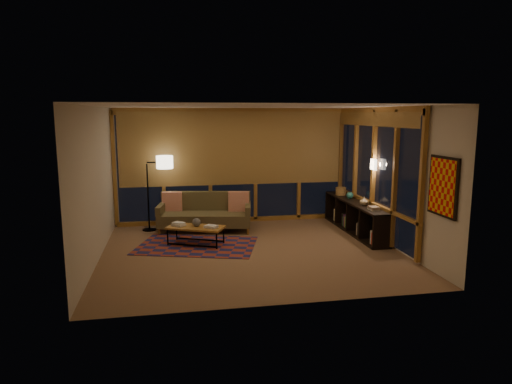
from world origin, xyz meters
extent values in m
cube|color=#7B654E|center=(0.00, 0.00, 0.00)|extent=(5.50, 5.00, 0.01)
cube|color=white|center=(0.00, 0.00, 2.70)|extent=(5.50, 5.00, 0.01)
cube|color=beige|center=(0.00, 2.50, 1.35)|extent=(5.50, 0.01, 2.70)
cube|color=beige|center=(0.00, -2.50, 1.35)|extent=(5.50, 0.01, 2.70)
cube|color=beige|center=(-2.75, 0.00, 1.35)|extent=(0.01, 5.00, 2.70)
cube|color=beige|center=(2.75, 0.00, 1.35)|extent=(0.01, 5.00, 2.70)
cube|color=maroon|center=(-0.99, 0.55, 0.01)|extent=(2.60, 2.09, 0.01)
sphere|color=black|center=(-0.98, 0.65, 0.45)|extent=(0.19, 0.19, 0.17)
cylinder|color=#A9783F|center=(2.47, 1.82, 0.77)|extent=(0.27, 0.27, 0.18)
sphere|color=#267168|center=(2.49, 1.32, 0.76)|extent=(0.18, 0.18, 0.16)
imported|color=tan|center=(2.49, 0.55, 0.77)|extent=(0.19, 0.19, 0.18)
camera|label=1|loc=(-1.43, -8.19, 2.56)|focal=32.00mm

